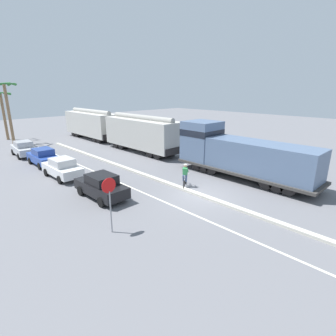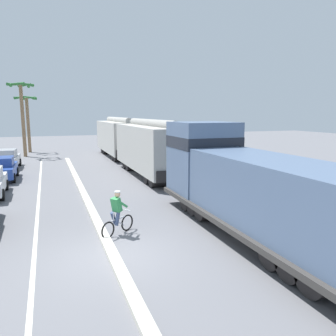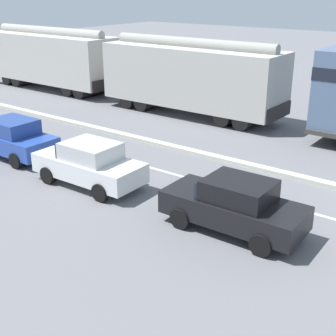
# 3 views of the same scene
# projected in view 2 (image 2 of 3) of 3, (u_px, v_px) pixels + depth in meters

# --- Properties ---
(ground_plane) EXTENTS (120.00, 120.00, 0.00)m
(ground_plane) POSITION_uv_depth(u_px,v_px,m) (112.00, 256.00, 10.69)
(ground_plane) COLOR slate
(median_curb) EXTENTS (0.36, 36.00, 0.16)m
(median_curb) POSITION_uv_depth(u_px,v_px,m) (89.00, 206.00, 16.22)
(median_curb) COLOR beige
(median_curb) RESTS_ON ground
(lane_stripe) EXTENTS (0.14, 36.00, 0.01)m
(lane_stripe) POSITION_uv_depth(u_px,v_px,m) (38.00, 212.00, 15.41)
(lane_stripe) COLOR silver
(lane_stripe) RESTS_ON ground
(locomotive) EXTENTS (3.10, 11.61, 4.20)m
(locomotive) POSITION_uv_depth(u_px,v_px,m) (243.00, 186.00, 12.87)
(locomotive) COLOR slate
(locomotive) RESTS_ON ground
(hopper_car_lead) EXTENTS (2.90, 10.60, 4.18)m
(hopper_car_lead) POSITION_uv_depth(u_px,v_px,m) (151.00, 148.00, 24.06)
(hopper_car_lead) COLOR #B2AFA7
(hopper_car_lead) RESTS_ON ground
(hopper_car_middle) EXTENTS (2.90, 10.60, 4.18)m
(hopper_car_middle) POSITION_uv_depth(u_px,v_px,m) (118.00, 137.00, 34.78)
(hopper_car_middle) COLOR #B8B6AE
(hopper_car_middle) RESTS_ON ground
(parked_car_blue) EXTENTS (1.84, 4.21, 1.62)m
(parked_car_blue) POSITION_uv_depth(u_px,v_px,m) (2.00, 169.00, 22.72)
(parked_car_blue) COLOR #28479E
(parked_car_blue) RESTS_ON ground
(parked_car_silver) EXTENTS (1.98, 4.27, 1.62)m
(parked_car_silver) POSITION_uv_depth(u_px,v_px,m) (7.00, 159.00, 27.42)
(parked_car_silver) COLOR #B7BABF
(parked_car_silver) RESTS_ON ground
(cyclist) EXTENTS (1.45, 1.01, 1.71)m
(cyclist) POSITION_uv_depth(u_px,v_px,m) (117.00, 214.00, 12.47)
(cyclist) COLOR black
(cyclist) RESTS_ON ground
(palm_tree_near) EXTENTS (2.73, 2.78, 7.90)m
(palm_tree_near) POSITION_uv_depth(u_px,v_px,m) (22.00, 102.00, 34.15)
(palm_tree_near) COLOR #846647
(palm_tree_near) RESTS_ON ground
(palm_tree_far) EXTENTS (2.59, 2.73, 6.71)m
(palm_tree_far) POSITION_uv_depth(u_px,v_px,m) (27.00, 111.00, 38.17)
(palm_tree_far) COLOR #846647
(palm_tree_far) RESTS_ON ground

